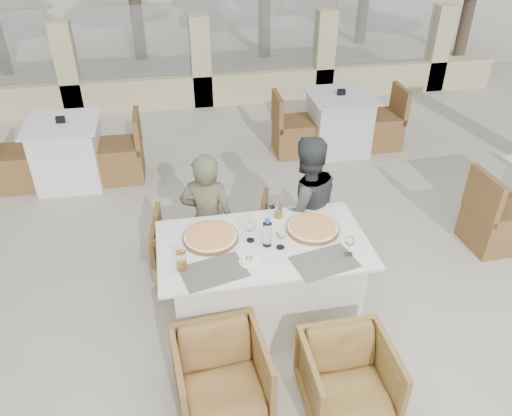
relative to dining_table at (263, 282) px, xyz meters
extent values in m
plane|color=beige|center=(-0.03, 0.04, -0.39)|extent=(80.00, 80.00, 0.00)
cube|color=#5F5952|center=(-0.41, -0.25, 0.39)|extent=(0.51, 0.40, 0.00)
cube|color=#625D54|center=(0.39, -0.30, 0.39)|extent=(0.50, 0.39, 0.00)
cylinder|color=orange|center=(-0.39, 0.13, 0.41)|extent=(0.56, 0.56, 0.06)
cylinder|color=#CC591B|center=(0.42, 0.10, 0.41)|extent=(0.45, 0.45, 0.05)
cylinder|color=#B9DDF4|center=(0.02, -0.02, 0.50)|extent=(0.08, 0.08, 0.24)
cylinder|color=gold|center=(-0.62, -0.18, 0.46)|extent=(0.08, 0.08, 0.15)
cylinder|color=gold|center=(0.19, 0.33, 0.45)|extent=(0.08, 0.08, 0.13)
imported|color=olive|center=(-0.54, 0.74, -0.09)|extent=(0.70, 0.71, 0.58)
imported|color=brown|center=(0.45, 0.73, -0.08)|extent=(0.80, 0.82, 0.60)
imported|color=olive|center=(-0.44, -0.75, -0.10)|extent=(0.65, 0.67, 0.57)
imported|color=olive|center=(0.40, -0.93, -0.11)|extent=(0.59, 0.61, 0.55)
imported|color=#585941|center=(-0.37, 0.58, 0.25)|extent=(0.53, 0.42, 1.27)
imported|color=#3E4143|center=(0.48, 0.56, 0.29)|extent=(0.72, 0.60, 1.34)
camera|label=1|loc=(-0.61, -2.95, 2.70)|focal=35.00mm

